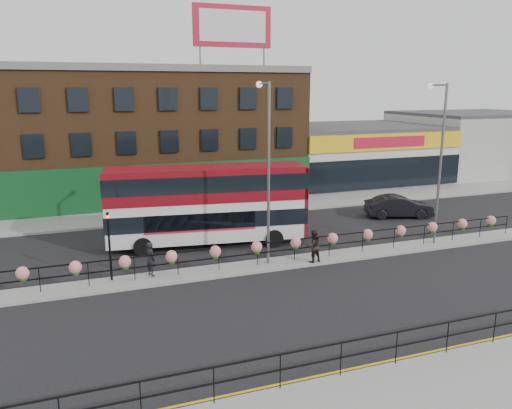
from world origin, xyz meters
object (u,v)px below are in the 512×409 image
object	(u,v)px
pedestrian_b	(313,246)
lamp_column_east	(439,150)
double_decker_bus	(208,197)
pedestrian_a	(151,259)
car	(399,206)
lamp_column_west	(267,158)

from	to	relation	value
pedestrian_b	lamp_column_east	bearing A→B (deg)	178.66
double_decker_bus	lamp_column_east	size ratio (longest dim) A/B	1.28
double_decker_bus	pedestrian_a	world-z (taller)	double_decker_bus
double_decker_bus	pedestrian_a	bearing A→B (deg)	-132.72
pedestrian_a	double_decker_bus	bearing A→B (deg)	-67.50
lamp_column_east	car	bearing A→B (deg)	71.49
pedestrian_a	lamp_column_east	distance (m)	16.51
pedestrian_a	lamp_column_west	distance (m)	7.32
double_decker_bus	lamp_column_west	bearing A→B (deg)	-65.52
pedestrian_b	lamp_column_west	size ratio (longest dim) A/B	0.19
car	pedestrian_a	size ratio (longest dim) A/B	2.96
pedestrian_a	pedestrian_b	world-z (taller)	pedestrian_b
car	pedestrian_b	bearing A→B (deg)	141.09
car	lamp_column_west	xyz separation A→B (m)	(-12.07, -5.78, 4.68)
pedestrian_a	lamp_column_east	bearing A→B (deg)	-115.27
pedestrian_a	car	bearing A→B (deg)	-96.96
lamp_column_west	pedestrian_b	bearing A→B (deg)	-21.18
double_decker_bus	lamp_column_east	xyz separation A→B (m)	(12.03, -4.33, 2.64)
pedestrian_a	lamp_column_west	size ratio (longest dim) A/B	0.18
double_decker_bus	lamp_column_east	world-z (taller)	lamp_column_east
lamp_column_west	double_decker_bus	bearing A→B (deg)	114.48
pedestrian_b	lamp_column_east	world-z (taller)	lamp_column_east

